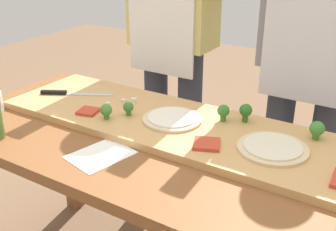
% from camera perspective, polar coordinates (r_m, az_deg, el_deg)
% --- Properties ---
extents(prep_table, '(1.61, 0.72, 0.75)m').
position_cam_1_polar(prep_table, '(1.48, -1.59, -7.10)').
color(prep_table, brown).
rests_on(prep_table, ground).
extents(cutting_board, '(1.39, 0.41, 0.03)m').
position_cam_1_polar(cutting_board, '(1.50, 1.31, -1.35)').
color(cutting_board, tan).
rests_on(cutting_board, prep_table).
extents(chefs_knife, '(0.28, 0.16, 0.02)m').
position_cam_1_polar(chefs_knife, '(1.80, -13.77, 3.01)').
color(chefs_knife, '#B7BABF').
rests_on(chefs_knife, cutting_board).
extents(pizza_whole_white_garlic, '(0.22, 0.22, 0.02)m').
position_cam_1_polar(pizza_whole_white_garlic, '(1.50, 0.60, -0.42)').
color(pizza_whole_white_garlic, beige).
rests_on(pizza_whole_white_garlic, cutting_board).
extents(pizza_whole_cheese_artichoke, '(0.22, 0.22, 0.02)m').
position_cam_1_polar(pizza_whole_cheese_artichoke, '(1.35, 14.20, -4.33)').
color(pizza_whole_cheese_artichoke, beige).
rests_on(pizza_whole_cheese_artichoke, cutting_board).
extents(pizza_slice_center, '(0.11, 0.11, 0.01)m').
position_cam_1_polar(pizza_slice_center, '(1.34, 5.33, -3.93)').
color(pizza_slice_center, '#BC3D28').
rests_on(pizza_slice_center, cutting_board).
extents(pizza_slice_far_right, '(0.09, 0.09, 0.01)m').
position_cam_1_polar(pizza_slice_far_right, '(1.60, -10.92, 0.57)').
color(pizza_slice_far_right, '#BC3D28').
rests_on(pizza_slice_far_right, cutting_board).
extents(broccoli_floret_back_right, '(0.04, 0.04, 0.06)m').
position_cam_1_polar(broccoli_floret_back_right, '(1.52, -8.51, 0.69)').
color(broccoli_floret_back_right, '#487A23').
rests_on(broccoli_floret_back_right, cutting_board).
extents(broccoli_floret_front_right, '(0.05, 0.05, 0.07)m').
position_cam_1_polar(broccoli_floret_front_right, '(1.51, 10.64, 0.60)').
color(broccoli_floret_front_right, '#366618').
rests_on(broccoli_floret_front_right, cutting_board).
extents(broccoli_floret_front_mid, '(0.04, 0.04, 0.06)m').
position_cam_1_polar(broccoli_floret_front_mid, '(1.50, 7.63, 0.56)').
color(broccoli_floret_front_mid, '#3F7220').
rests_on(broccoli_floret_front_mid, cutting_board).
extents(broccoli_floret_center_right, '(0.04, 0.04, 0.05)m').
position_cam_1_polar(broccoli_floret_center_right, '(1.54, -5.47, 1.10)').
color(broccoli_floret_center_right, '#3F7220').
rests_on(broccoli_floret_center_right, cutting_board).
extents(broccoli_floret_back_mid, '(0.05, 0.05, 0.06)m').
position_cam_1_polar(broccoli_floret_back_mid, '(1.44, 19.81, -1.77)').
color(broccoli_floret_back_mid, '#487A23').
rests_on(broccoli_floret_back_mid, cutting_board).
extents(cheese_crumble_b, '(0.02, 0.02, 0.01)m').
position_cam_1_polar(cheese_crumble_b, '(1.65, -8.22, 1.57)').
color(cheese_crumble_b, silver).
rests_on(cheese_crumble_b, cutting_board).
extents(cheese_crumble_c, '(0.02, 0.02, 0.02)m').
position_cam_1_polar(cheese_crumble_c, '(1.67, -6.12, 1.99)').
color(cheese_crumble_c, silver).
rests_on(cheese_crumble_c, cutting_board).
extents(cheese_crumble_d, '(0.02, 0.02, 0.02)m').
position_cam_1_polar(cheese_crumble_d, '(1.67, -4.74, 2.07)').
color(cheese_crumble_d, silver).
rests_on(cheese_crumble_d, cutting_board).
extents(recipe_note, '(0.19, 0.22, 0.00)m').
position_cam_1_polar(recipe_note, '(1.35, -9.25, -5.36)').
color(recipe_note, white).
rests_on(recipe_note, prep_table).
extents(cook_left, '(0.54, 0.39, 1.67)m').
position_cam_1_polar(cook_left, '(1.98, 0.54, 12.32)').
color(cook_left, '#333847').
rests_on(cook_left, ground).
extents(cook_right, '(0.54, 0.39, 1.67)m').
position_cam_1_polar(cook_right, '(1.74, 19.39, 9.30)').
color(cook_right, '#333847').
rests_on(cook_right, ground).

